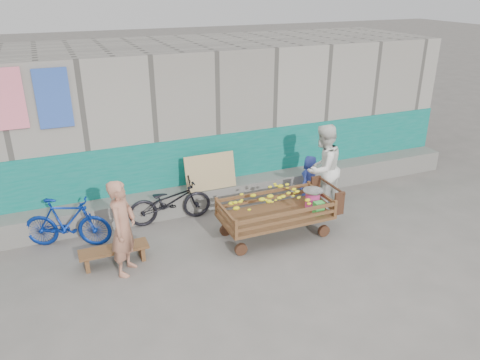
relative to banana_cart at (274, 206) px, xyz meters
name	(u,v)px	position (x,y,z in m)	size (l,w,h in m)	color
ground	(241,271)	(-0.95, -0.78, -0.61)	(80.00, 80.00, 0.00)	#5F5B56
building_wall	(169,116)	(-0.95, 3.27, 0.86)	(12.00, 3.50, 3.00)	gray
banana_cart	(274,206)	(0.00, 0.00, 0.00)	(2.10, 0.96, 0.89)	brown
bench	(114,252)	(-2.73, 0.23, -0.41)	(1.09, 0.33, 0.27)	brown
vendor_man	(123,228)	(-2.59, -0.09, 0.17)	(0.56, 0.37, 1.54)	#B1745A
woman	(323,168)	(1.34, 0.60, 0.27)	(0.85, 0.66, 1.74)	white
child	(309,179)	(1.34, 1.05, -0.12)	(0.47, 0.31, 0.97)	#3040A7
bicycle_dark	(170,201)	(-1.52, 1.27, -0.20)	(0.54, 1.55, 0.81)	black
bicycle_blue	(67,223)	(-3.35, 1.07, -0.16)	(0.42, 1.47, 0.89)	navy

